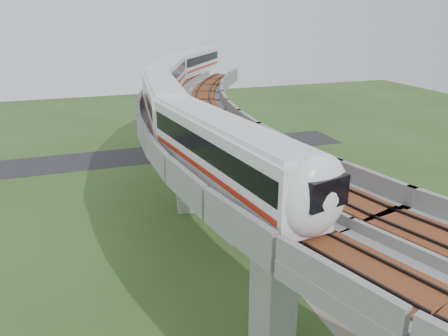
{
  "coord_description": "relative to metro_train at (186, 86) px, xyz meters",
  "views": [
    {
      "loc": [
        -8.96,
        -30.03,
        19.44
      ],
      "look_at": [
        1.87,
        1.36,
        7.5
      ],
      "focal_mm": 35.0,
      "sensor_mm": 36.0,
      "label": 1
    }
  ],
  "objects": [
    {
      "name": "ground",
      "position": [
        -1.81,
        -13.15,
        -12.31
      ],
      "size": [
        160.0,
        160.0,
        0.0
      ],
      "primitive_type": "plane",
      "color": "#324B1E",
      "rests_on": "ground"
    },
    {
      "name": "dirt_lot",
      "position": [
        12.19,
        -15.15,
        -12.29
      ],
      "size": [
        18.0,
        26.0,
        0.04
      ],
      "primitive_type": "cube",
      "color": "#7F735C",
      "rests_on": "ground"
    },
    {
      "name": "asphalt_road",
      "position": [
        -1.81,
        16.85,
        -12.29
      ],
      "size": [
        60.0,
        8.0,
        0.03
      ],
      "primitive_type": "cube",
      "color": "#232326",
      "rests_on": "ground"
    },
    {
      "name": "viaduct",
      "position": [
        2.03,
        -13.15,
        -3.26
      ],
      "size": [
        19.58,
        73.98,
        11.4
      ],
      "color": "#99968E",
      "rests_on": "ground"
    },
    {
      "name": "metro_train",
      "position": [
        0.0,
        0.0,
        0.0
      ],
      "size": [
        18.48,
        59.77,
        3.64
      ],
      "color": "silver",
      "rests_on": "ground"
    },
    {
      "name": "fence",
      "position": [
        7.94,
        -13.15,
        -11.56
      ],
      "size": [
        3.87,
        38.73,
        1.5
      ],
      "color": "#2D382D",
      "rests_on": "ground"
    },
    {
      "name": "tree_0",
      "position": [
        10.17,
        10.76,
        -10.06
      ],
      "size": [
        3.08,
        3.08,
        3.57
      ],
      "color": "#382314",
      "rests_on": "ground"
    },
    {
      "name": "tree_1",
      "position": [
        7.36,
        3.31,
        -10.62
      ],
      "size": [
        2.18,
        2.18,
        2.62
      ],
      "color": "#382314",
      "rests_on": "ground"
    },
    {
      "name": "tree_2",
      "position": [
        5.75,
        -2.36,
        -9.69
      ],
      "size": [
        2.84,
        2.84,
        3.83
      ],
      "color": "#382314",
      "rests_on": "ground"
    },
    {
      "name": "tree_3",
      "position": [
        5.8,
        -6.23,
        -10.81
      ],
      "size": [
        1.93,
        1.93,
        2.32
      ],
      "color": "#382314",
      "rests_on": "ground"
    },
    {
      "name": "tree_4",
      "position": [
        3.97,
        -10.93,
        -10.12
      ],
      "size": [
        2.36,
        2.36,
        3.19
      ],
      "color": "#382314",
      "rests_on": "ground"
    },
    {
      "name": "tree_5",
      "position": [
        4.34,
        -17.07,
        -10.35
      ],
      "size": [
        1.89,
        1.89,
        2.77
      ],
      "color": "#382314",
      "rests_on": "ground"
    },
    {
      "name": "tree_6",
      "position": [
        5.28,
        -22.94,
        -10.0
      ],
      "size": [
        1.97,
        1.97,
        3.16
      ],
      "color": "#382314",
      "rests_on": "ground"
    },
    {
      "name": "car_white",
      "position": [
        8.67,
        -19.3,
        -11.62
      ],
      "size": [
        2.57,
        4.09,
        1.3
      ],
      "primitive_type": "imported",
      "rotation": [
        0.0,
        0.0,
        0.3
      ],
      "color": "white",
      "rests_on": "dirt_lot"
    },
    {
      "name": "car_red",
      "position": [
        14.51,
        -18.17,
        -11.69
      ],
      "size": [
        3.51,
        3.21,
        1.17
      ],
      "primitive_type": "imported",
      "rotation": [
        0.0,
        0.0,
        -0.88
      ],
      "color": "#AE2510",
      "rests_on": "dirt_lot"
    },
    {
      "name": "car_dark",
      "position": [
        12.66,
        -11.76,
        -11.69
      ],
      "size": [
        4.27,
        3.16,
        1.15
      ],
      "primitive_type": "imported",
      "rotation": [
        0.0,
        0.0,
        2.01
      ],
      "color": "black",
      "rests_on": "dirt_lot"
    }
  ]
}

